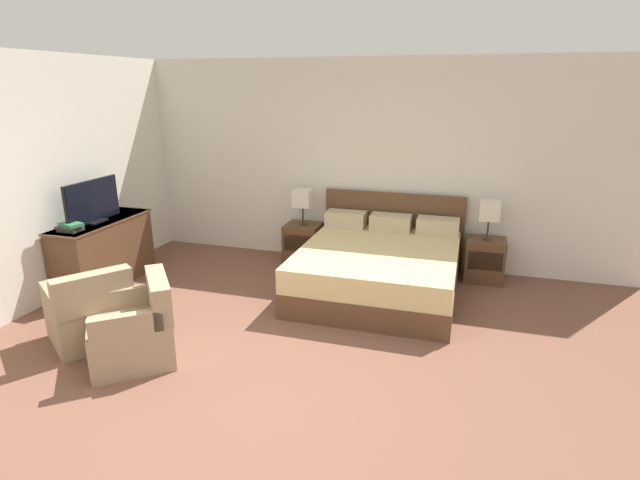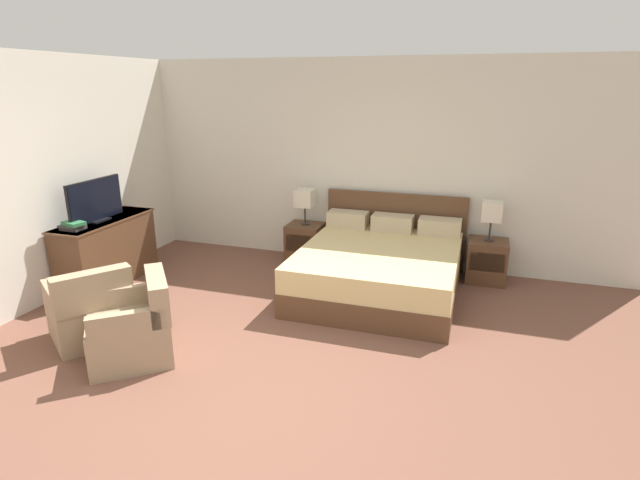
# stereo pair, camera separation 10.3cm
# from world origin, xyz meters

# --- Properties ---
(ground_plane) EXTENTS (10.45, 10.45, 0.00)m
(ground_plane) POSITION_xyz_m (0.00, 0.00, 0.00)
(ground_plane) COLOR brown
(wall_back) EXTENTS (7.17, 0.06, 2.71)m
(wall_back) POSITION_xyz_m (0.00, 3.51, 1.35)
(wall_back) COLOR silver
(wall_back) RESTS_ON ground
(wall_left) EXTENTS (0.06, 5.28, 2.71)m
(wall_left) POSITION_xyz_m (-3.01, 1.44, 1.35)
(wall_left) COLOR silver
(wall_left) RESTS_ON ground
(bed) EXTENTS (1.86, 2.05, 1.00)m
(bed) POSITION_xyz_m (0.52, 2.47, 0.30)
(bed) COLOR brown
(bed) RESTS_ON ground
(nightstand_left) EXTENTS (0.48, 0.43, 0.53)m
(nightstand_left) POSITION_xyz_m (-0.68, 3.21, 0.27)
(nightstand_left) COLOR brown
(nightstand_left) RESTS_ON ground
(nightstand_right) EXTENTS (0.48, 0.43, 0.53)m
(nightstand_right) POSITION_xyz_m (1.72, 3.21, 0.27)
(nightstand_right) COLOR brown
(nightstand_right) RESTS_ON ground
(table_lamp_left) EXTENTS (0.24, 0.24, 0.49)m
(table_lamp_left) POSITION_xyz_m (-0.68, 3.21, 0.89)
(table_lamp_left) COLOR #332D28
(table_lamp_left) RESTS_ON nightstand_left
(table_lamp_right) EXTENTS (0.24, 0.24, 0.49)m
(table_lamp_right) POSITION_xyz_m (1.72, 3.21, 0.89)
(table_lamp_right) COLOR #332D28
(table_lamp_right) RESTS_ON nightstand_right
(dresser) EXTENTS (0.47, 1.35, 0.81)m
(dresser) POSITION_xyz_m (-2.72, 1.70, 0.42)
(dresser) COLOR brown
(dresser) RESTS_ON ground
(tv) EXTENTS (0.18, 0.84, 0.50)m
(tv) POSITION_xyz_m (-2.72, 1.62, 1.06)
(tv) COLOR black
(tv) RESTS_ON dresser
(book_red_cover) EXTENTS (0.23, 0.17, 0.03)m
(book_red_cover) POSITION_xyz_m (-2.72, 1.24, 0.83)
(book_red_cover) COLOR #383333
(book_red_cover) RESTS_ON dresser
(book_blue_cover) EXTENTS (0.25, 0.20, 0.03)m
(book_blue_cover) POSITION_xyz_m (-2.74, 1.24, 0.86)
(book_blue_cover) COLOR #383333
(book_blue_cover) RESTS_ON book_red_cover
(book_small_top) EXTENTS (0.27, 0.22, 0.04)m
(book_small_top) POSITION_xyz_m (-2.71, 1.24, 0.89)
(book_small_top) COLOR #2D7042
(book_small_top) RESTS_ON book_blue_cover
(armchair_by_window) EXTENTS (0.96, 0.95, 0.76)m
(armchair_by_window) POSITION_xyz_m (-1.88, 0.46, 0.28)
(armchair_by_window) COLOR #9E8466
(armchair_by_window) RESTS_ON ground
(armchair_companion) EXTENTS (0.96, 0.96, 0.76)m
(armchair_companion) POSITION_xyz_m (-1.26, 0.29, 0.28)
(armchair_companion) COLOR #9E8466
(armchair_companion) RESTS_ON ground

